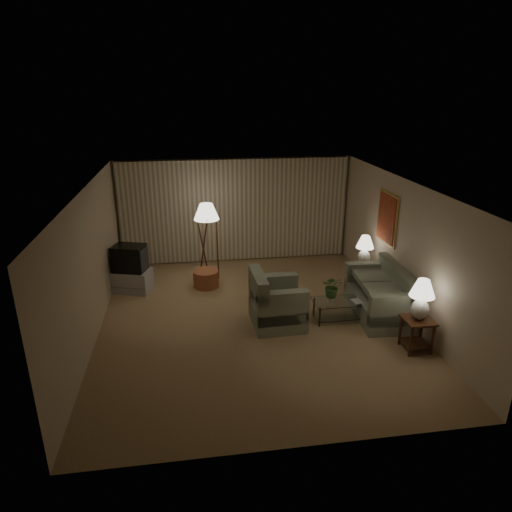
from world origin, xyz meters
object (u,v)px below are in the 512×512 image
at_px(armchair, 278,304).
at_px(coffee_table, 339,307).
at_px(ottoman, 206,279).
at_px(vase, 332,298).
at_px(table_lamp_near, 422,296).
at_px(sofa, 378,296).
at_px(table_lamp_far, 365,248).
at_px(side_table_far, 363,273).
at_px(floor_lamp, 207,240).
at_px(side_table_near, 417,329).
at_px(tv_cabinet, 132,281).
at_px(crt_tv, 130,258).

distance_m(armchair, coffee_table, 1.24).
relative_size(ottoman, vase, 3.89).
height_order(armchair, coffee_table, armchair).
bearing_deg(table_lamp_near, sofa, 96.34).
bearing_deg(vase, table_lamp_far, 49.42).
relative_size(side_table_far, floor_lamp, 0.33).
xyz_separation_m(armchair, floor_lamp, (-1.21, 2.56, 0.53)).
relative_size(side_table_near, table_lamp_far, 0.88).
bearing_deg(armchair, floor_lamp, 23.32).
bearing_deg(vase, side_table_near, -47.23).
height_order(tv_cabinet, ottoman, tv_cabinet).
bearing_deg(floor_lamp, vase, -48.63).
height_order(crt_tv, ottoman, crt_tv).
bearing_deg(coffee_table, armchair, 178.77).
bearing_deg(sofa, armchair, -84.05).
relative_size(side_table_near, ottoman, 1.02).
relative_size(table_lamp_far, crt_tv, 0.85).
height_order(side_table_near, table_lamp_near, table_lamp_near).
xyz_separation_m(armchair, table_lamp_near, (2.23, -1.28, 0.61)).
height_order(table_lamp_far, coffee_table, table_lamp_far).
height_order(table_lamp_near, crt_tv, table_lamp_near).
distance_m(crt_tv, vase, 4.54).
bearing_deg(coffee_table, tv_cabinet, 154.11).
height_order(side_table_near, coffee_table, side_table_near).
bearing_deg(table_lamp_near, ottoman, 137.14).
height_order(table_lamp_far, floor_lamp, floor_lamp).
relative_size(armchair, side_table_far, 1.81).
bearing_deg(table_lamp_near, floor_lamp, 131.84).
xyz_separation_m(sofa, side_table_far, (0.15, 1.25, -0.00)).
relative_size(tv_cabinet, ottoman, 1.65).
height_order(tv_cabinet, vase, vase).
bearing_deg(vase, coffee_table, 0.00).
bearing_deg(floor_lamp, sofa, -37.14).
bearing_deg(table_lamp_near, coffee_table, 128.84).
bearing_deg(coffee_table, floor_lamp, 133.19).
bearing_deg(side_table_far, tv_cabinet, 172.49).
height_order(sofa, tv_cabinet, sofa).
height_order(side_table_near, tv_cabinet, side_table_near).
bearing_deg(crt_tv, side_table_near, -14.82).
bearing_deg(table_lamp_near, crt_tv, 147.71).
bearing_deg(sofa, side_table_near, 10.27).
xyz_separation_m(side_table_far, crt_tv, (-5.20, 0.69, 0.39)).
relative_size(armchair, coffee_table, 1.06).
distance_m(sofa, side_table_far, 1.26).
bearing_deg(table_lamp_near, tv_cabinet, 147.71).
xyz_separation_m(side_table_far, coffee_table, (-1.01, -1.35, -0.12)).
bearing_deg(ottoman, tv_cabinet, 179.58).
distance_m(table_lamp_far, ottoman, 3.68).
height_order(side_table_near, vase, side_table_near).
relative_size(coffee_table, ottoman, 1.73).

